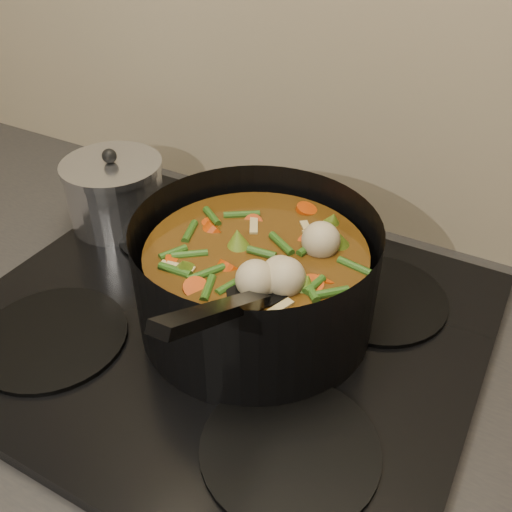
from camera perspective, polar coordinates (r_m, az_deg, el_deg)
The scene contains 3 objects.
stovetop at distance 0.73m, azimuth -3.43°, elevation -6.75°, with size 0.62×0.54×0.03m.
stockpot at distance 0.68m, azimuth 0.00°, elevation -2.27°, with size 0.33×0.41×0.21m.
saucepan at distance 0.90m, azimuth -13.88°, elevation 6.21°, with size 0.15×0.15×0.12m.
Camera 1 is at (0.29, 1.49, 1.42)m, focal length 40.00 mm.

